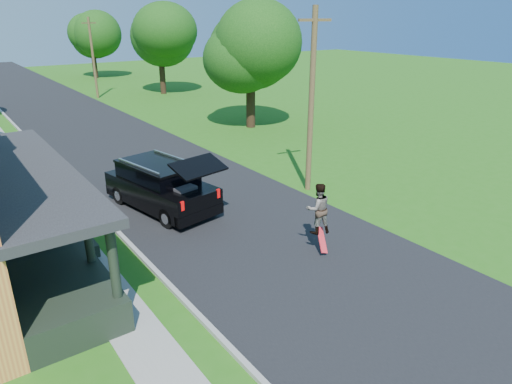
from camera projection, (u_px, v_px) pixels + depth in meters
ground at (328, 279)px, 13.57m from camera, size 140.00×140.00×0.00m
street at (106, 139)px, 28.75m from camera, size 8.00×120.00×0.02m
curb at (37, 150)px, 26.56m from camera, size 0.15×120.00×0.12m
sidewalk at (8, 154)px, 25.72m from camera, size 1.30×120.00×0.03m
black_suv at (161, 186)px, 18.16m from camera, size 3.00×5.74×2.55m
skateboarder at (318, 208)px, 14.64m from camera, size 0.98×0.85×1.70m
skateboard at (322, 241)px, 14.91m from camera, size 0.52×0.67×0.72m
tree_right_near at (250, 48)px, 30.05m from camera, size 6.88×6.49×8.25m
tree_right_mid at (158, 28)px, 43.32m from camera, size 7.05×7.19×9.32m
tree_right_far at (90, 33)px, 54.96m from camera, size 5.93×5.67×8.16m
utility_pole_near at (311, 100)px, 19.12m from camera, size 1.50×0.35×7.71m
utility_pole_far at (93, 57)px, 41.86m from camera, size 1.39×0.49×7.20m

